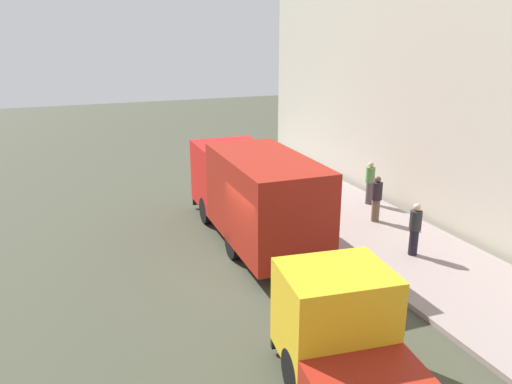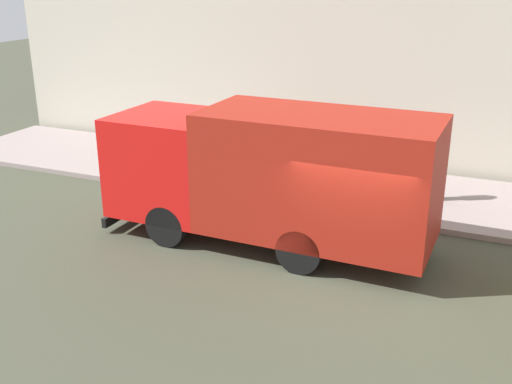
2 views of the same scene
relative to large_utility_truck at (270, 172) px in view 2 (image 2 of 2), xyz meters
The scene contains 7 objects.
ground 2.94m from the large_utility_truck, 111.91° to the right, with size 80.00×80.00×0.00m, color #3F4132.
sidewalk 5.09m from the large_utility_truck, 26.98° to the right, with size 4.31×30.00×0.15m, color gray.
large_utility_truck is the anchor object (origin of this frame).
pedestrian_walking 5.87m from the large_utility_truck, 14.26° to the left, with size 0.51×0.51×1.75m.
pedestrian_standing 4.81m from the large_utility_truck, ahead, with size 0.41×0.41×1.72m.
pedestrian_third 5.31m from the large_utility_truck, 38.33° to the right, with size 0.52×0.52×1.69m.
traffic_cone_orange 3.89m from the large_utility_truck, 50.39° to the left, with size 0.50×0.50×0.71m, color orange.
Camera 2 is at (-11.21, -2.60, 6.07)m, focal length 42.49 mm.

